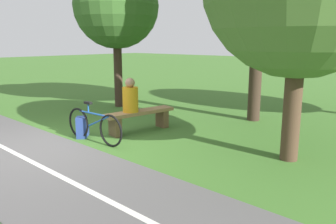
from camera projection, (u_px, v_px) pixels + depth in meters
ground_plane at (50, 147)px, 6.97m from camera, size 80.00×80.00×0.00m
bench at (140, 117)px, 8.08m from camera, size 1.84×0.66×0.51m
person_seated at (130, 97)px, 7.82m from camera, size 0.41×0.41×0.79m
bicycle at (94, 126)px, 7.21m from camera, size 0.10×1.74×0.86m
backpack at (82, 127)px, 7.57m from camera, size 0.35×0.35×0.47m
tree_mid_field at (116, 6)px, 10.62m from camera, size 2.66×2.66×4.53m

